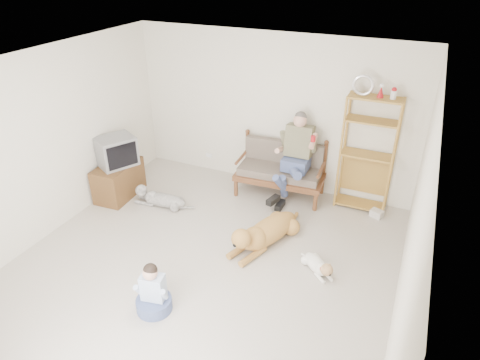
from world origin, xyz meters
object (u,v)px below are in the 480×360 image
at_px(loveseat, 281,168).
at_px(golden_retriever, 264,233).
at_px(etagere, 367,154).
at_px(tv_stand, 118,180).

distance_m(loveseat, golden_retriever, 1.57).
xyz_separation_m(etagere, tv_stand, (-3.92, -1.34, -0.68)).
distance_m(etagere, golden_retriever, 2.11).
distance_m(loveseat, tv_stand, 2.83).
relative_size(etagere, tv_stand, 2.39).
bearing_deg(etagere, loveseat, -175.37).
height_order(etagere, golden_retriever, etagere).
bearing_deg(golden_retriever, etagere, 75.87).
bearing_deg(golden_retriever, loveseat, 120.11).
relative_size(loveseat, etagere, 0.70).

